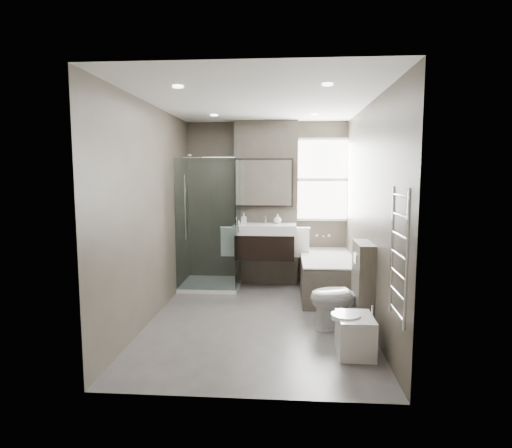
# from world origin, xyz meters

# --- Properties ---
(room) EXTENTS (2.70, 3.90, 2.70)m
(room) POSITION_xyz_m (0.00, 0.00, 1.30)
(room) COLOR #524E4B
(room) RESTS_ON ground
(vanity_pier) EXTENTS (1.00, 0.25, 2.60)m
(vanity_pier) POSITION_xyz_m (0.00, 1.77, 1.30)
(vanity_pier) COLOR #4C463C
(vanity_pier) RESTS_ON ground
(vanity) EXTENTS (0.95, 0.47, 0.66)m
(vanity) POSITION_xyz_m (0.00, 1.43, 0.74)
(vanity) COLOR black
(vanity) RESTS_ON vanity_pier
(mirror_cabinet) EXTENTS (0.86, 0.08, 0.76)m
(mirror_cabinet) POSITION_xyz_m (0.00, 1.61, 1.63)
(mirror_cabinet) COLOR black
(mirror_cabinet) RESTS_ON vanity_pier
(towel_left) EXTENTS (0.24, 0.06, 0.44)m
(towel_left) POSITION_xyz_m (-0.56, 1.40, 0.72)
(towel_left) COLOR silver
(towel_left) RESTS_ON vanity_pier
(towel_right) EXTENTS (0.24, 0.06, 0.44)m
(towel_right) POSITION_xyz_m (0.56, 1.40, 0.72)
(towel_right) COLOR silver
(towel_right) RESTS_ON vanity_pier
(shower_enclosure) EXTENTS (0.90, 0.90, 2.00)m
(shower_enclosure) POSITION_xyz_m (-0.75, 1.35, 0.49)
(shower_enclosure) COLOR white
(shower_enclosure) RESTS_ON ground
(bathtub) EXTENTS (0.75, 1.60, 0.57)m
(bathtub) POSITION_xyz_m (0.92, 1.10, 0.32)
(bathtub) COLOR #4C463C
(bathtub) RESTS_ON ground
(window) EXTENTS (0.98, 0.06, 1.33)m
(window) POSITION_xyz_m (0.90, 1.88, 1.68)
(window) COLOR white
(window) RESTS_ON room
(toilet) EXTENTS (0.81, 0.58, 0.74)m
(toilet) POSITION_xyz_m (0.97, -0.25, 0.37)
(toilet) COLOR white
(toilet) RESTS_ON ground
(cistern_box) EXTENTS (0.19, 0.55, 1.00)m
(cistern_box) POSITION_xyz_m (1.21, -0.25, 0.50)
(cistern_box) COLOR #4C463C
(cistern_box) RESTS_ON ground
(bidet) EXTENTS (0.41, 0.48, 0.50)m
(bidet) POSITION_xyz_m (1.01, -0.97, 0.20)
(bidet) COLOR white
(bidet) RESTS_ON ground
(towel_radiator) EXTENTS (0.03, 0.49, 1.10)m
(towel_radiator) POSITION_xyz_m (1.25, -1.60, 1.12)
(towel_radiator) COLOR silver
(towel_radiator) RESTS_ON room
(soap_bottle_a) EXTENTS (0.08, 0.08, 0.17)m
(soap_bottle_a) POSITION_xyz_m (-0.33, 1.41, 1.08)
(soap_bottle_a) COLOR white
(soap_bottle_a) RESTS_ON vanity
(soap_bottle_b) EXTENTS (0.12, 0.12, 0.15)m
(soap_bottle_b) POSITION_xyz_m (0.19, 1.51, 1.08)
(soap_bottle_b) COLOR white
(soap_bottle_b) RESTS_ON vanity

